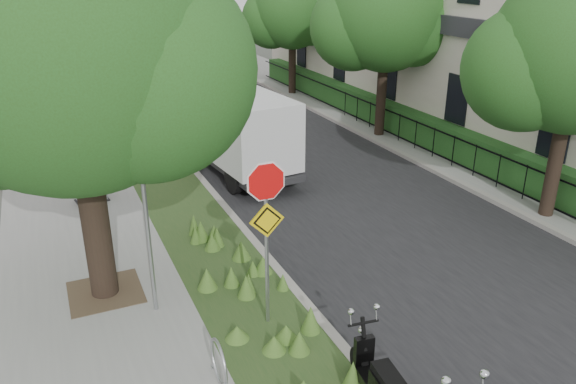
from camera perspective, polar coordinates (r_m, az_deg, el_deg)
ground at (r=10.72m, az=6.34°, el=-13.30°), size 120.00×120.00×0.00m
sidewalk_near at (r=18.49m, az=-21.60°, el=1.28°), size 3.50×60.00×0.12m
verge at (r=18.74m, az=-13.26°, el=2.57°), size 2.00×60.00×0.12m
kerb_near at (r=18.93m, az=-10.30°, el=3.03°), size 0.20×60.00×0.13m
road at (r=19.99m, az=-0.53°, el=4.27°), size 7.00×60.00×0.01m
kerb_far at (r=21.55m, az=8.07°, el=5.56°), size 0.20×60.00×0.13m
footpath_far at (r=22.47m, az=11.79°, el=6.00°), size 3.20×60.00×0.12m
street_tree_main at (r=10.40m, az=-21.67°, el=12.99°), size 6.21×5.54×7.66m
bare_post at (r=10.19m, az=-14.23°, el=-2.11°), size 0.08×0.08×4.00m
bike_hoop at (r=9.11m, az=-7.04°, el=-16.81°), size 0.06×0.78×0.77m
sign_assembly at (r=9.46m, az=-2.21°, el=-1.99°), size 0.94×0.08×3.22m
fence_far at (r=21.75m, az=9.74°, el=7.28°), size 0.04×24.00×1.00m
hedge_far at (r=22.14m, az=11.27°, el=7.43°), size 1.00×24.00×1.10m
terrace_houses at (r=23.79m, az=19.35°, el=16.22°), size 7.40×26.40×8.20m
far_tree_a at (r=15.06m, az=26.88°, el=12.05°), size 4.60×4.10×6.22m
far_tree_b at (r=21.01m, az=9.72°, el=17.02°), size 4.83×4.31×6.56m
far_tree_c at (r=28.04m, az=0.30°, el=17.75°), size 4.37×3.89×5.93m
box_truck at (r=17.32m, az=-4.88°, el=6.27°), size 2.39×5.05×2.21m
utility_cabinet at (r=16.17m, az=-19.50°, el=0.90°), size 0.92×0.69×1.11m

